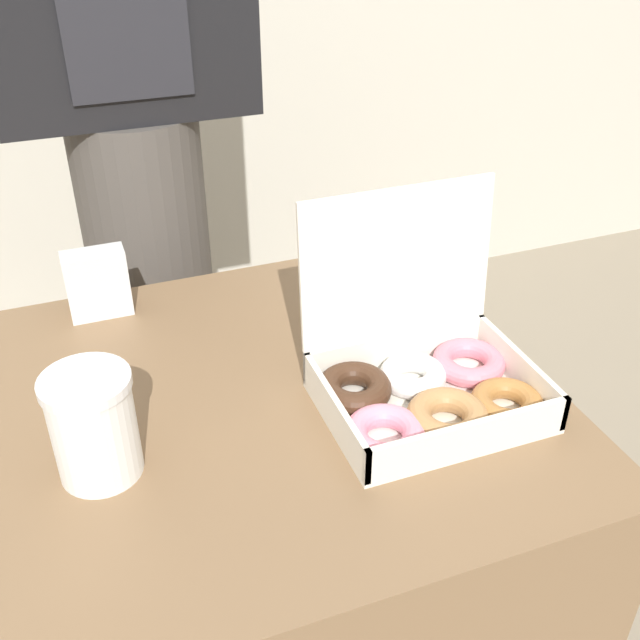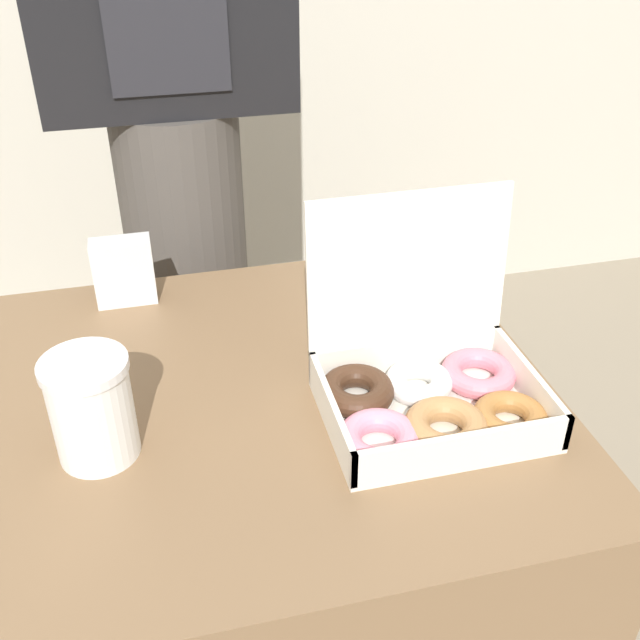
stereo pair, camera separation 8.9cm
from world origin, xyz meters
The scene contains 5 objects.
table centered at (0.00, 0.00, 0.37)m, with size 0.88×0.71×0.74m.
donut_box centered at (0.25, -0.09, 0.78)m, with size 0.31×0.25×0.26m.
coffee_cup centered at (-0.16, -0.07, 0.81)m, with size 0.10×0.10×0.14m.
napkin_holder centered at (-0.12, 0.29, 0.80)m, with size 0.09×0.04×0.11m.
person_customer centered at (0.00, 0.57, 0.99)m, with size 0.43×0.24×1.82m.
Camera 2 is at (-0.06, -0.80, 1.37)m, focal length 42.00 mm.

